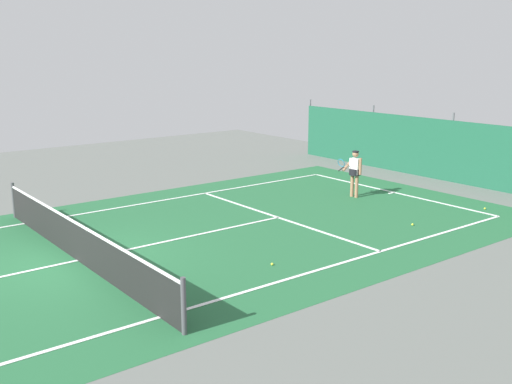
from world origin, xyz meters
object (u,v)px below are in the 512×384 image
Objects in this scene: tennis_player at (355,170)px; tennis_ball_near_player at (272,264)px; tennis_ball_by_sideline at (413,224)px; tennis_ball_midcourt at (485,209)px; tennis_net at (77,241)px.

tennis_ball_near_player is (3.63, -6.69, -0.93)m from tennis_player.
tennis_player is 7.67m from tennis_ball_near_player.
tennis_ball_by_sideline is (3.54, -1.26, -0.93)m from tennis_player.
tennis_ball_near_player is at bearing 113.74° from tennis_player.
tennis_ball_midcourt is at bearing 85.46° from tennis_ball_by_sideline.
tennis_net is at bearing -105.25° from tennis_ball_midcourt.
tennis_ball_by_sideline is (-0.09, 5.43, 0.00)m from tennis_ball_near_player.
tennis_ball_near_player is 1.00× the size of tennis_ball_midcourt.
tennis_ball_by_sideline is at bearing 155.65° from tennis_player.
tennis_net is at bearing 87.74° from tennis_player.
tennis_ball_near_player is (3.18, 3.56, -0.48)m from tennis_net.
tennis_ball_midcourt is 1.00× the size of tennis_ball_by_sideline.
tennis_net is 6.17× the size of tennis_player.
tennis_ball_near_player is 8.78m from tennis_ball_midcourt.
tennis_player is 24.85× the size of tennis_ball_midcourt.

